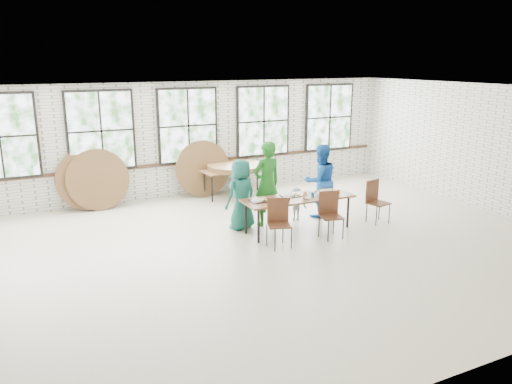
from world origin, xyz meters
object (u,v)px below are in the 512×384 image
Objects in this scene: chair_near_left at (278,218)px; storage_table at (236,171)px; chair_near_right at (330,210)px; dining_table at (298,199)px.

storage_table is at bearing 98.76° from chair_near_left.
chair_near_left is at bearing -106.81° from storage_table.
chair_near_left is 1.00× the size of chair_near_right.
chair_near_right is 3.78m from storage_table.
chair_near_left is at bearing -142.12° from dining_table.
storage_table is at bearing 91.92° from dining_table.
chair_near_left is 3.82m from storage_table.
storage_table is at bearing 110.26° from chair_near_right.
chair_near_left is 0.51× the size of storage_table.
dining_table is 3.15m from storage_table.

